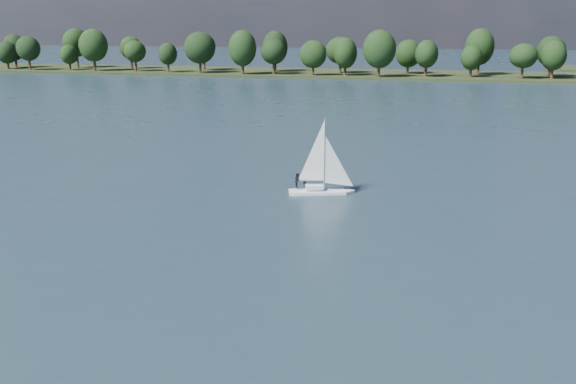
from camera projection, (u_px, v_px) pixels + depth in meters
The scene contains 4 objects.
ground at pixel (410, 125), 116.29m from camera, with size 700.00×700.00×0.00m, color #233342.
far_shore at pixel (427, 76), 221.64m from camera, with size 660.00×40.00×1.50m, color black.
sailboat at pixel (318, 172), 69.00m from camera, with size 6.79×3.72×8.61m.
treeline at pixel (404, 53), 217.59m from camera, with size 561.98×74.67×17.98m.
Camera 1 is at (5.00, -17.54, 18.00)m, focal length 40.00 mm.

